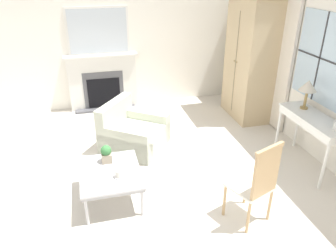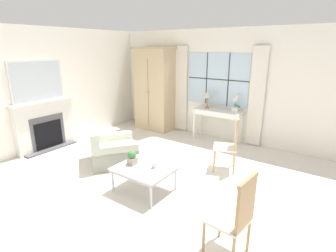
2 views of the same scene
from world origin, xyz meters
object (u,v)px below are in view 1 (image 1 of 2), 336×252
Objects in this scene: table_lamp at (308,87)px; side_chair_wooden at (258,181)px; armoire at (250,59)px; armchair_upholstered at (133,133)px; pillar_candle at (119,174)px; coffee_table at (110,174)px; fireplace at (102,77)px; console_table at (314,123)px; potted_plant_small at (106,154)px.

side_chair_wooden is at bearing -48.63° from table_lamp.
armoire is 2.70m from armchair_upholstered.
armchair_upholstered is 10.58× the size of pillar_candle.
armchair_upholstered is at bearing 159.37° from coffee_table.
fireplace reaches higher than pillar_candle.
pillar_candle is at bearing -79.30° from table_lamp.
fireplace is 1.60× the size of armchair_upholstered.
armchair_upholstered is (-1.23, -2.50, -0.47)m from console_table.
pillar_candle is at bearing -1.13° from fireplace.
potted_plant_small is (-0.16, -3.01, -0.16)m from console_table.
side_chair_wooden is at bearing 19.62° from fireplace.
table_lamp is 0.49× the size of coffee_table.
potted_plant_small is 1.98× the size of pillar_candle.
table_lamp is 1.99m from side_chair_wooden.
fireplace is 4.19m from console_table.
armoire is 3.50m from potted_plant_small.
console_table is 0.94× the size of armchair_upholstered.
fireplace is 2.93m from potted_plant_small.
table_lamp is 3.68× the size of pillar_candle.
armoire reaches higher than console_table.
fireplace is at bearing -169.79° from armchair_upholstered.
fireplace reaches higher than armchair_upholstered.
armoire is at bearing 121.41° from potted_plant_small.
potted_plant_small is at bearing -3.46° from fireplace.
fireplace is 16.94× the size of pillar_candle.
fireplace is at bearing -160.38° from side_chair_wooden.
table_lamp is 3.06m from pillar_candle.
coffee_table is (0.08, -2.99, -0.33)m from console_table.
table_lamp is at bearing 3.64° from armoire.
armoire reaches higher than coffee_table.
side_chair_wooden is 1.95m from potted_plant_small.
coffee_table is at bearing -118.31° from side_chair_wooden.
potted_plant_small is (-0.24, -0.02, 0.17)m from coffee_table.
coffee_table is 0.20m from pillar_candle.
side_chair_wooden is at bearing -24.58° from armoire.
armchair_upholstered is (-0.91, -2.53, -0.92)m from table_lamp.
table_lamp is at bearing 92.94° from potted_plant_small.
potted_plant_small is at bearing -25.62° from armchair_upholstered.
pillar_candle is at bearing 31.10° from coffee_table.
side_chair_wooden is 4.50× the size of potted_plant_small.
armoire reaches higher than table_lamp.
fireplace reaches higher than console_table.
armchair_upholstered is 1.54m from pillar_candle.
side_chair_wooden is 1.66m from pillar_candle.
console_table is at bearing 2.07° from armoire.
armchair_upholstered reaches higher than potted_plant_small.
armoire is 9.68× the size of potted_plant_small.
table_lamp is at bearing 97.53° from coffee_table.
side_chair_wooden reaches higher than potted_plant_small.
fireplace is 4.61× the size of table_lamp.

